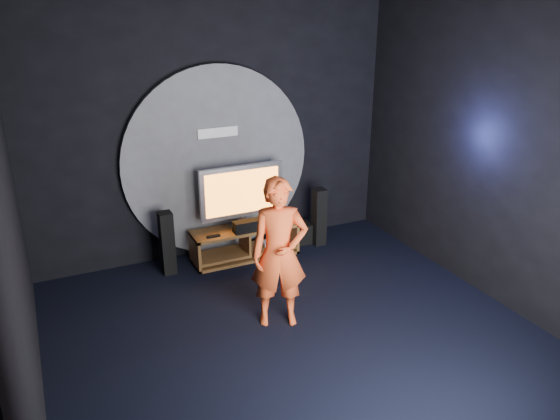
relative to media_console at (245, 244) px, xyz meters
The scene contains 14 objects.
floor 2.07m from the media_console, 96.07° to the right, with size 5.00×5.00×0.00m, color black.
back_wall 1.63m from the media_console, 115.83° to the left, with size 5.00×0.04×3.50m, color black.
front_wall 4.81m from the media_console, 92.74° to the right, with size 5.00×0.04×3.50m, color black.
left_wall 3.74m from the media_console, 142.97° to the right, with size 0.04×5.00×3.50m, color black.
right_wall 3.44m from the media_console, 41.93° to the right, with size 0.04×5.00×3.50m, color black.
wall_disc_panel 1.19m from the media_console, 118.95° to the left, with size 2.60×0.11×2.60m.
media_console is the anchor object (origin of this frame).
tv 0.73m from the media_console, 95.80° to the left, with size 1.17×0.22×0.86m.
center_speaker 0.35m from the media_console, 93.02° to the right, with size 0.40×0.15×0.15m, color black.
remote 0.57m from the media_console, 166.26° to the right, with size 0.18×0.05×0.02m, color black.
tower_speaker_left 1.10m from the media_console, behind, with size 0.17×0.19×0.85m, color black.
tower_speaker_right 1.15m from the media_console, ahead, with size 0.17×0.19×0.85m, color black.
subwoofer 0.97m from the media_console, ahead, with size 0.27×0.27×0.29m, color black.
player 1.79m from the media_console, 98.84° to the right, with size 0.61×0.40×1.68m, color #F25121.
Camera 1 is at (-2.25, -4.34, 3.39)m, focal length 35.00 mm.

